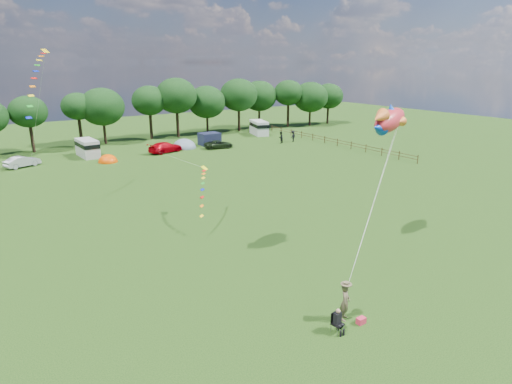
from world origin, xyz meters
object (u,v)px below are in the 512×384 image
fish_kite (388,121)px  walker_b (293,136)px  camp_chair (337,318)px  car_b (22,162)px  tent_greyblue (184,148)px  campervan_d (259,127)px  car_c (165,147)px  campervan_c (87,147)px  kite_flyer (345,302)px  tent_orange (108,162)px  walker_a (281,137)px  car_d (219,144)px

fish_kite → walker_b: size_ratio=2.32×
camp_chair → car_b: bearing=92.8°
tent_greyblue → camp_chair: 49.93m
tent_greyblue → campervan_d: bearing=14.0°
car_c → campervan_c: size_ratio=1.01×
campervan_c → kite_flyer: campervan_c is taller
walker_b → car_c: bearing=-32.0°
car_b → tent_orange: 10.33m
walker_a → camp_chair: bearing=36.1°
tent_orange → kite_flyer: 44.00m
tent_orange → tent_greyblue: tent_greyblue is taller
campervan_d → fish_kite: 50.57m
car_b → walker_a: bearing=-120.5°
fish_kite → tent_orange: bearing=89.3°
campervan_d → fish_kite: size_ratio=1.28×
car_d → campervan_d: 14.57m
tent_greyblue → walker_a: walker_a is taller
campervan_d → camp_chair: (-30.31, -52.27, -0.58)m
car_c → campervan_c: (-10.26, 3.26, 0.54)m
car_d → tent_greyblue: tent_greyblue is taller
car_c → kite_flyer: 46.54m
camp_chair → car_c: bearing=70.3°
car_d → fish_kite: bearing=178.0°
car_c → campervan_d: (20.60, 5.94, 0.59)m
fish_kite → campervan_c: bearing=89.5°
walker_b → kite_flyer: bearing=31.6°
car_b → tent_greyblue: 22.52m
car_b → tent_orange: (9.85, -3.04, -0.68)m
car_b → kite_flyer: 48.10m
car_d → kite_flyer: kite_flyer is taller
car_c → fish_kite: (0.55, -39.85, 8.20)m
car_b → tent_greyblue: bearing=-112.3°
car_d → campervan_c: 18.97m
tent_orange → kite_flyer: size_ratio=1.39×
camp_chair → walker_a: (28.40, 43.00, 0.18)m
car_b → car_c: bearing=-117.4°
walker_b → car_d: bearing=-31.0°
car_c → campervan_c: bearing=55.5°
tent_orange → tent_greyblue: size_ratio=0.69×
campervan_c → walker_b: campervan_c is taller
walker_a → fish_kite: bearing=43.2°
car_c → campervan_d: size_ratio=0.92×
car_b → fish_kite: (19.28, -41.14, 8.27)m
car_b → walker_a: size_ratio=2.06×
car_c → kite_flyer: kite_flyer is taller
campervan_c → tent_greyblue: 14.17m
camp_chair → tent_orange: bearing=81.0°
car_d → walker_b: bearing=-88.6°
car_c → walker_a: 18.99m
car_d → fish_kite: 39.97m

